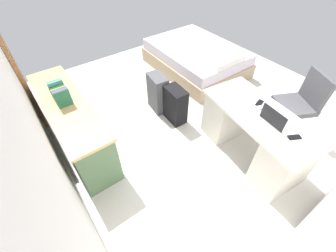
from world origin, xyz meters
name	(u,v)px	position (x,y,z in m)	size (l,w,h in m)	color
ground_plane	(189,115)	(0.00, 0.00, 0.00)	(5.20, 5.20, 0.00)	beige
wall_back	(17,100)	(0.00, 2.02, 1.28)	(4.20, 0.10, 2.55)	white
door_wooden	(9,54)	(1.55, 1.94, 1.02)	(0.88, 0.05, 2.04)	#936038
desk	(254,134)	(-1.07, -0.14, 0.38)	(1.52, 0.85, 0.72)	silver
office_chair	(297,107)	(-1.12, -1.01, 0.42)	(0.62, 0.62, 0.94)	black
credenza	(74,125)	(0.46, 1.64, 0.38)	(1.80, 0.48, 0.76)	#4C6B47
bed	(196,58)	(1.02, -1.04, 0.24)	(1.92, 1.43, 0.58)	tan
suitcase_black	(175,105)	(0.06, 0.24, 0.29)	(0.36, 0.22, 0.58)	black
suitcase_spare_grey	(158,93)	(0.45, 0.30, 0.31)	(0.36, 0.22, 0.62)	#4C4C51
laptop	(275,120)	(-1.24, -0.13, 0.77)	(0.34, 0.26, 0.21)	silver
computer_mouse	(260,107)	(-0.99, -0.20, 0.74)	(0.06, 0.10, 0.03)	white
cell_phone_near_laptop	(294,137)	(-1.50, -0.11, 0.73)	(0.07, 0.14, 0.01)	black
cell_phone_by_mouse	(260,103)	(-0.93, -0.28, 0.73)	(0.07, 0.14, 0.01)	black
book_row	(60,94)	(0.50, 1.64, 0.86)	(0.27, 0.17, 0.23)	#236042
figurine_small	(54,86)	(0.80, 1.64, 0.81)	(0.08, 0.08, 0.11)	gold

